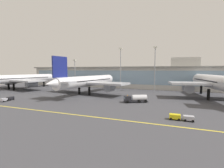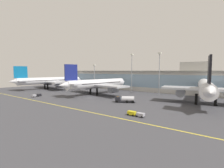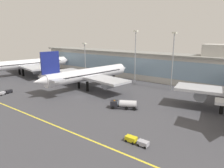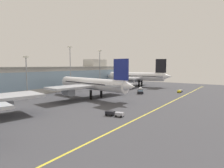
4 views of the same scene
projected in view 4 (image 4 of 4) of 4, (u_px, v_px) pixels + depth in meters
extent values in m
plane|color=#424247|center=(120.00, 99.00, 88.59)|extent=(193.66, 193.66, 0.00)
cube|color=yellow|center=(167.00, 104.00, 76.21)|extent=(154.93, 0.50, 0.01)
cube|color=beige|center=(53.00, 80.00, 114.07)|extent=(138.33, 12.00, 13.63)
cube|color=#84A3BC|center=(60.00, 79.00, 110.60)|extent=(132.79, 0.20, 8.72)
cube|color=gray|center=(53.00, 67.00, 113.39)|extent=(141.33, 14.00, 0.80)
cube|color=beige|center=(95.00, 63.00, 148.33)|extent=(16.00, 10.00, 6.00)
cylinder|color=#999EA8|center=(4.00, 103.00, 58.70)|extent=(4.85, 6.97, 3.68)
cylinder|color=black|center=(91.00, 95.00, 86.14)|extent=(1.10, 1.10, 4.23)
cylinder|color=black|center=(101.00, 93.00, 90.73)|extent=(1.10, 1.10, 4.23)
cylinder|color=black|center=(72.00, 90.00, 101.43)|extent=(1.10, 1.10, 4.23)
cylinder|color=white|center=(91.00, 84.00, 90.27)|extent=(11.73, 41.54, 5.29)
cone|color=white|center=(65.00, 81.00, 105.48)|extent=(5.71, 5.49, 5.03)
cone|color=white|center=(129.00, 86.00, 74.83)|extent=(5.36, 6.46, 4.50)
cube|color=#84A3BC|center=(68.00, 80.00, 103.18)|extent=(4.50, 4.28, 1.59)
cube|color=black|center=(91.00, 83.00, 90.23)|extent=(10.74, 35.03, 0.42)
cube|color=#B7BAC1|center=(91.00, 85.00, 90.33)|extent=(43.22, 16.43, 0.85)
cylinder|color=#999EA8|center=(68.00, 92.00, 83.02)|extent=(4.50, 5.88, 3.70)
cylinder|color=#999EA8|center=(107.00, 87.00, 100.07)|extent=(4.50, 5.88, 3.70)
cube|color=navy|center=(121.00, 70.00, 77.18)|extent=(1.80, 7.43, 8.46)
cube|color=#B7BAC1|center=(121.00, 85.00, 77.76)|extent=(14.05, 6.61, 0.68)
cylinder|color=black|center=(139.00, 84.00, 136.07)|extent=(1.10, 1.10, 4.65)
cylinder|color=black|center=(142.00, 83.00, 142.38)|extent=(1.10, 1.10, 4.65)
cylinder|color=black|center=(117.00, 82.00, 146.75)|extent=(1.10, 1.10, 4.65)
cylinder|color=white|center=(136.00, 76.00, 140.06)|extent=(12.47, 39.86, 5.81)
cone|color=white|center=(109.00, 76.00, 148.96)|extent=(6.33, 6.10, 5.52)
cone|color=white|center=(167.00, 76.00, 131.01)|extent=(5.96, 7.14, 4.94)
cube|color=#84A3BC|center=(113.00, 74.00, 147.49)|extent=(4.99, 4.75, 1.74)
cube|color=black|center=(136.00, 76.00, 140.02)|extent=(11.45, 33.65, 0.46)
cube|color=#B7BAC1|center=(136.00, 77.00, 140.13)|extent=(36.99, 15.46, 0.93)
cylinder|color=#999EA8|center=(130.00, 81.00, 131.84)|extent=(4.88, 5.75, 4.07)
cylinder|color=#999EA8|center=(138.00, 80.00, 150.04)|extent=(4.88, 5.75, 4.07)
cube|color=black|center=(161.00, 66.00, 132.15)|extent=(1.90, 7.12, 9.30)
cube|color=#B7BAC1|center=(161.00, 76.00, 132.79)|extent=(12.06, 6.24, 0.74)
cylinder|color=black|center=(143.00, 93.00, 102.69)|extent=(1.11, 0.78, 1.10)
cylinder|color=black|center=(138.00, 93.00, 103.00)|extent=(1.11, 0.78, 1.10)
cylinder|color=black|center=(143.00, 92.00, 107.14)|extent=(1.11, 0.78, 1.10)
cylinder|color=black|center=(138.00, 92.00, 107.45)|extent=(1.11, 0.78, 1.10)
cylinder|color=black|center=(143.00, 91.00, 109.63)|extent=(1.11, 0.78, 1.10)
cylinder|color=black|center=(138.00, 91.00, 109.94)|extent=(1.11, 0.78, 1.10)
cube|color=#2D2D33|center=(140.00, 92.00, 107.12)|extent=(7.78, 5.58, 0.30)
cube|color=black|center=(141.00, 91.00, 103.03)|extent=(3.28, 3.39, 2.20)
cube|color=#84A3BC|center=(141.00, 90.00, 102.98)|extent=(3.31, 3.34, 0.88)
cylinder|color=silver|center=(140.00, 90.00, 107.53)|extent=(6.01, 4.62, 2.30)
cube|color=orange|center=(141.00, 89.00, 102.91)|extent=(0.30, 0.40, 0.20)
cylinder|color=black|center=(180.00, 92.00, 106.52)|extent=(0.60, 0.20, 0.60)
cylinder|color=black|center=(177.00, 92.00, 107.36)|extent=(0.60, 0.20, 0.60)
cylinder|color=black|center=(181.00, 92.00, 108.02)|extent=(0.60, 0.20, 0.60)
cylinder|color=black|center=(178.00, 92.00, 108.86)|extent=(0.60, 0.20, 0.60)
cube|color=yellow|center=(179.00, 91.00, 107.64)|extent=(2.61, 1.51, 1.10)
cylinder|color=black|center=(182.00, 92.00, 109.13)|extent=(0.60, 0.18, 0.60)
cylinder|color=black|center=(179.00, 92.00, 109.97)|extent=(0.60, 0.18, 0.60)
cylinder|color=black|center=(182.00, 92.00, 110.51)|extent=(0.60, 0.18, 0.60)
cylinder|color=black|center=(180.00, 91.00, 111.35)|extent=(0.60, 0.18, 0.60)
cube|color=#A8A8B2|center=(181.00, 91.00, 110.20)|extent=(2.41, 1.51, 1.00)
cube|color=#2D2D33|center=(180.00, 92.00, 108.99)|extent=(0.60, 0.10, 0.08)
cylinder|color=black|center=(106.00, 115.00, 58.27)|extent=(0.30, 0.63, 0.60)
cylinder|color=black|center=(108.00, 114.00, 59.62)|extent=(0.30, 0.63, 0.60)
cylinder|color=black|center=(112.00, 116.00, 57.51)|extent=(0.30, 0.63, 0.60)
cylinder|color=black|center=(114.00, 114.00, 58.87)|extent=(0.30, 0.63, 0.60)
cube|color=black|center=(110.00, 113.00, 58.52)|extent=(1.92, 2.82, 1.10)
cylinder|color=black|center=(116.00, 116.00, 56.96)|extent=(0.28, 0.62, 0.60)
cylinder|color=black|center=(118.00, 115.00, 58.31)|extent=(0.28, 0.62, 0.60)
cylinder|color=black|center=(121.00, 117.00, 56.26)|extent=(0.28, 0.62, 0.60)
cylinder|color=black|center=(123.00, 115.00, 57.62)|extent=(0.28, 0.62, 0.60)
cube|color=#A8A8B2|center=(119.00, 114.00, 57.24)|extent=(1.89, 2.62, 1.00)
cube|color=#2D2D33|center=(115.00, 115.00, 57.89)|extent=(0.20, 0.61, 0.08)
cylinder|color=gray|center=(70.00, 70.00, 111.13)|extent=(0.44, 0.44, 25.12)
cube|color=silver|center=(70.00, 47.00, 109.90)|extent=(1.80, 1.80, 0.70)
cylinder|color=gray|center=(100.00, 70.00, 125.89)|extent=(0.44, 0.44, 24.21)
cube|color=silver|center=(100.00, 51.00, 124.70)|extent=(1.80, 1.80, 0.70)
cylinder|color=gray|center=(27.00, 79.00, 83.87)|extent=(0.44, 0.44, 18.42)
cube|color=silver|center=(26.00, 57.00, 82.96)|extent=(1.80, 1.80, 0.70)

